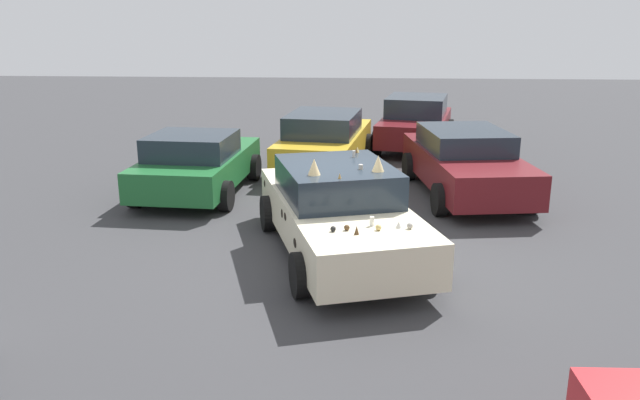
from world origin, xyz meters
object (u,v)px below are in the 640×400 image
at_px(art_car_decorated, 338,211).
at_px(parked_sedan_near_left, 325,140).
at_px(parked_sedan_behind_right, 416,122).
at_px(parked_sedan_behind_left, 465,162).
at_px(parked_sedan_far_right, 197,163).

bearing_deg(art_car_decorated, parked_sedan_near_left, 168.45).
relative_size(art_car_decorated, parked_sedan_behind_right, 1.13).
height_order(parked_sedan_behind_left, parked_sedan_behind_right, parked_sedan_behind_right).
bearing_deg(art_car_decorated, parked_sedan_far_right, -154.21).
bearing_deg(parked_sedan_behind_left, parked_sedan_behind_right, 179.37).
bearing_deg(parked_sedan_near_left, parked_sedan_behind_left, -117.78).
distance_m(art_car_decorated, parked_sedan_behind_right, 8.87).
distance_m(parked_sedan_far_right, parked_sedan_behind_right, 7.29).
bearing_deg(parked_sedan_behind_left, art_car_decorated, -42.60).
bearing_deg(art_car_decorated, parked_sedan_behind_left, 128.56).
bearing_deg(art_car_decorated, parked_sedan_behind_right, 150.73).
xyz_separation_m(art_car_decorated, parked_sedan_behind_left, (3.70, -2.55, -0.01)).
relative_size(parked_sedan_near_left, parked_sedan_behind_right, 1.07).
xyz_separation_m(parked_sedan_behind_left, parked_sedan_far_right, (-0.30, 5.68, -0.04)).
relative_size(parked_sedan_behind_left, parked_sedan_far_right, 1.15).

